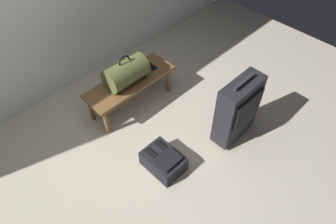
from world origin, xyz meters
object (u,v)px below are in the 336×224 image
at_px(suitcase_upright_charcoal, 238,109).
at_px(cell_phone, 151,66).
at_px(duffel_bag_olive, 126,72).
at_px(bench, 130,84).
at_px(backpack_dark, 164,161).

bearing_deg(suitcase_upright_charcoal, cell_phone, 97.29).
xyz_separation_m(duffel_bag_olive, cell_phone, (0.35, 0.01, -0.13)).
xyz_separation_m(bench, cell_phone, (0.31, 0.01, 0.06)).
bearing_deg(cell_phone, suitcase_upright_charcoal, -82.71).
bearing_deg(cell_phone, bench, -178.63).
distance_m(duffel_bag_olive, backpack_dark, 0.97).
bearing_deg(backpack_dark, duffel_bag_olive, 71.05).
bearing_deg(backpack_dark, suitcase_upright_charcoal, -16.15).
bearing_deg(cell_phone, backpack_dark, -126.89).
relative_size(bench, duffel_bag_olive, 2.27).
height_order(suitcase_upright_charcoal, backpack_dark, suitcase_upright_charcoal).
bearing_deg(backpack_dark, bench, 68.96).
relative_size(duffel_bag_olive, suitcase_upright_charcoal, 0.58).
bearing_deg(suitcase_upright_charcoal, duffel_bag_olive, 114.49).
relative_size(bench, suitcase_upright_charcoal, 1.32).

